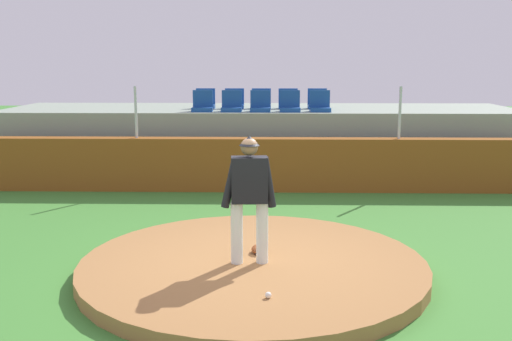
% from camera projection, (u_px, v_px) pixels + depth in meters
% --- Properties ---
extents(ground_plane, '(60.00, 60.00, 0.00)m').
position_uv_depth(ground_plane, '(253.00, 273.00, 8.02)').
color(ground_plane, '#3D7F30').
extents(pitchers_mound, '(4.70, 4.70, 0.19)m').
position_uv_depth(pitchers_mound, '(253.00, 267.00, 8.01)').
color(pitchers_mound, '#9D6C3D').
rests_on(pitchers_mound, ground_plane).
extents(pitcher, '(0.74, 0.29, 1.71)m').
position_uv_depth(pitcher, '(249.00, 190.00, 7.71)').
color(pitcher, silver).
rests_on(pitcher, pitchers_mound).
extents(baseball, '(0.07, 0.07, 0.07)m').
position_uv_depth(baseball, '(268.00, 295.00, 6.71)').
color(baseball, white).
rests_on(baseball, pitchers_mound).
extents(fielding_glove, '(0.23, 0.32, 0.11)m').
position_uv_depth(fielding_glove, '(259.00, 249.00, 8.29)').
color(fielding_glove, brown).
rests_on(fielding_glove, pitchers_mound).
extents(brick_barrier, '(13.28, 0.40, 1.18)m').
position_uv_depth(brick_barrier, '(259.00, 165.00, 13.02)').
color(brick_barrier, brown).
rests_on(brick_barrier, ground_plane).
extents(fence_post_left, '(0.06, 0.06, 1.13)m').
position_uv_depth(fence_post_left, '(136.00, 112.00, 12.87)').
color(fence_post_left, silver).
rests_on(fence_post_left, brick_barrier).
extents(fence_post_right, '(0.06, 0.06, 1.13)m').
position_uv_depth(fence_post_right, '(400.00, 113.00, 12.74)').
color(fence_post_right, silver).
rests_on(fence_post_right, brick_barrier).
extents(bleacher_platform, '(12.88, 3.35, 1.66)m').
position_uv_depth(bleacher_platform, '(261.00, 140.00, 15.30)').
color(bleacher_platform, gray).
rests_on(bleacher_platform, ground_plane).
extents(stadium_chair_0, '(0.48, 0.44, 0.50)m').
position_uv_depth(stadium_chair_0, '(203.00, 105.00, 14.03)').
color(stadium_chair_0, navy).
rests_on(stadium_chair_0, bleacher_platform).
extents(stadium_chair_1, '(0.48, 0.44, 0.50)m').
position_uv_depth(stadium_chair_1, '(232.00, 105.00, 14.00)').
color(stadium_chair_1, navy).
rests_on(stadium_chair_1, bleacher_platform).
extents(stadium_chair_2, '(0.48, 0.44, 0.50)m').
position_uv_depth(stadium_chair_2, '(260.00, 105.00, 13.99)').
color(stadium_chair_2, navy).
rests_on(stadium_chair_2, bleacher_platform).
extents(stadium_chair_3, '(0.48, 0.44, 0.50)m').
position_uv_depth(stadium_chair_3, '(290.00, 105.00, 13.97)').
color(stadium_chair_3, navy).
rests_on(stadium_chair_3, bleacher_platform).
extents(stadium_chair_4, '(0.48, 0.44, 0.50)m').
position_uv_depth(stadium_chair_4, '(320.00, 105.00, 13.99)').
color(stadium_chair_4, navy).
rests_on(stadium_chair_4, bleacher_platform).
extents(stadium_chair_5, '(0.48, 0.44, 0.50)m').
position_uv_depth(stadium_chair_5, '(205.00, 102.00, 14.90)').
color(stadium_chair_5, navy).
rests_on(stadium_chair_5, bleacher_platform).
extents(stadium_chair_6, '(0.48, 0.44, 0.50)m').
position_uv_depth(stadium_chair_6, '(234.00, 102.00, 14.88)').
color(stadium_chair_6, navy).
rests_on(stadium_chair_6, bleacher_platform).
extents(stadium_chair_7, '(0.48, 0.44, 0.50)m').
position_uv_depth(stadium_chair_7, '(261.00, 102.00, 14.86)').
color(stadium_chair_7, navy).
rests_on(stadium_chair_7, bleacher_platform).
extents(stadium_chair_8, '(0.48, 0.44, 0.50)m').
position_uv_depth(stadium_chair_8, '(288.00, 102.00, 14.84)').
color(stadium_chair_8, navy).
rests_on(stadium_chair_8, bleacher_platform).
extents(stadium_chair_9, '(0.48, 0.44, 0.50)m').
position_uv_depth(stadium_chair_9, '(317.00, 102.00, 14.86)').
color(stadium_chair_9, navy).
rests_on(stadium_chair_9, bleacher_platform).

